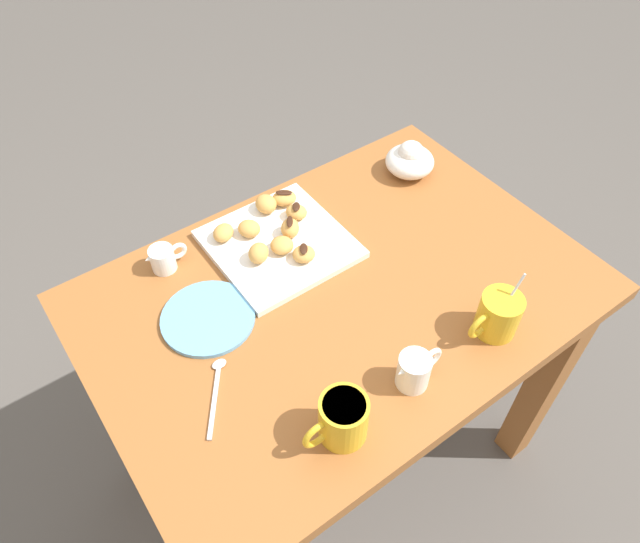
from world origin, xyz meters
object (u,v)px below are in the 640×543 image
(cream_pitcher_white, at_px, (415,369))
(beignet_8, at_px, (284,198))
(saucer_sky_left, at_px, (208,318))
(beignet_6, at_px, (282,245))
(chocolate_sauce_pitcher, at_px, (163,258))
(beignet_7, at_px, (259,253))
(dining_table, at_px, (339,334))
(coffee_mug_mustard_right, at_px, (342,418))
(beignet_1, at_px, (249,229))
(pastry_plate_square, at_px, (279,244))
(beignet_2, at_px, (290,228))
(beignet_4, at_px, (223,233))
(coffee_mug_mustard_left, at_px, (498,314))
(beignet_5, at_px, (267,204))
(beignet_0, at_px, (304,254))
(beignet_3, at_px, (296,212))
(ice_cream_bowl, at_px, (410,160))

(cream_pitcher_white, xyz_separation_m, beignet_8, (-0.07, -0.52, -0.01))
(saucer_sky_left, bearing_deg, beignet_6, -164.56)
(chocolate_sauce_pitcher, height_order, beignet_7, chocolate_sauce_pitcher)
(dining_table, distance_m, coffee_mug_mustard_right, 0.37)
(chocolate_sauce_pitcher, bearing_deg, beignet_8, -178.58)
(dining_table, height_order, beignet_6, beignet_6)
(beignet_1, bearing_deg, pastry_plate_square, 124.32)
(coffee_mug_mustard_right, distance_m, beignet_2, 0.47)
(chocolate_sauce_pitcher, xyz_separation_m, beignet_7, (-0.17, 0.11, 0.01))
(pastry_plate_square, distance_m, beignet_1, 0.07)
(pastry_plate_square, distance_m, beignet_4, 0.12)
(coffee_mug_mustard_left, distance_m, beignet_8, 0.55)
(pastry_plate_square, height_order, coffee_mug_mustard_left, coffee_mug_mustard_left)
(saucer_sky_left, height_order, beignet_5, beignet_5)
(dining_table, bearing_deg, coffee_mug_mustard_left, 126.06)
(beignet_0, bearing_deg, beignet_6, -63.97)
(coffee_mug_mustard_left, height_order, beignet_7, coffee_mug_mustard_left)
(beignet_8, bearing_deg, beignet_3, 85.62)
(ice_cream_bowl, bearing_deg, cream_pitcher_white, 49.24)
(cream_pitcher_white, relative_size, beignet_6, 2.11)
(dining_table, xyz_separation_m, beignet_5, (-0.00, -0.28, 0.19))
(ice_cream_bowl, relative_size, saucer_sky_left, 0.64)
(beignet_3, distance_m, beignet_8, 0.06)
(coffee_mug_mustard_right, bearing_deg, saucer_sky_left, -78.82)
(coffee_mug_mustard_left, bearing_deg, chocolate_sauce_pitcher, -49.43)
(saucer_sky_left, relative_size, beignet_2, 3.69)
(ice_cream_bowl, xyz_separation_m, beignet_3, (0.33, -0.01, -0.01))
(beignet_6, bearing_deg, coffee_mug_mustard_right, 70.09)
(beignet_4, bearing_deg, pastry_plate_square, 139.13)
(beignet_2, height_order, beignet_3, beignet_2)
(coffee_mug_mustard_right, relative_size, beignet_3, 2.53)
(beignet_0, relative_size, beignet_1, 0.96)
(saucer_sky_left, xyz_separation_m, beignet_3, (-0.30, -0.13, 0.03))
(beignet_4, xyz_separation_m, beignet_7, (-0.03, 0.10, 0.00))
(beignet_1, xyz_separation_m, beignet_6, (-0.03, 0.08, -0.00))
(coffee_mug_mustard_right, bearing_deg, chocolate_sauce_pitcher, -81.75)
(beignet_4, relative_size, beignet_7, 1.03)
(beignet_5, bearing_deg, saucer_sky_left, 36.08)
(ice_cream_bowl, bearing_deg, beignet_7, 5.96)
(ice_cream_bowl, distance_m, beignet_4, 0.50)
(dining_table, bearing_deg, beignet_4, -64.46)
(beignet_5, height_order, beignet_8, beignet_5)
(coffee_mug_mustard_right, bearing_deg, coffee_mug_mustard_left, 180.00)
(beignet_1, distance_m, beignet_5, 0.09)
(beignet_0, bearing_deg, chocolate_sauce_pitcher, -33.68)
(beignet_4, height_order, beignet_5, beignet_5)
(beignet_6, distance_m, beignet_8, 0.15)
(pastry_plate_square, distance_m, beignet_6, 0.04)
(pastry_plate_square, bearing_deg, cream_pitcher_white, 91.34)
(beignet_4, relative_size, beignet_5, 0.95)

